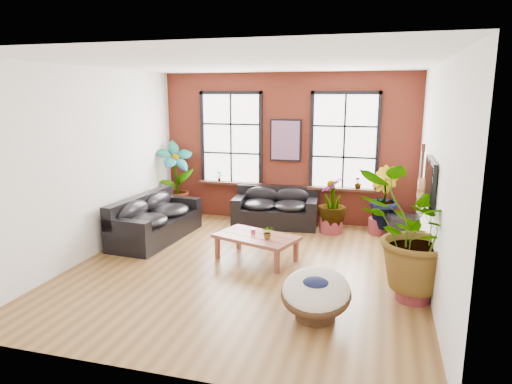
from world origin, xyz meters
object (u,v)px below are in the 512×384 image
at_px(sofa_left, 154,220).
at_px(papasan_chair, 316,293).
at_px(coffee_table, 256,238).
at_px(sofa_back, 276,208).

bearing_deg(sofa_left, papasan_chair, -120.26).
xyz_separation_m(sofa_left, coffee_table, (2.42, -0.64, 0.00)).
bearing_deg(sofa_back, sofa_left, -147.60).
relative_size(sofa_left, papasan_chair, 2.40).
relative_size(sofa_back, coffee_table, 1.20).
bearing_deg(sofa_back, papasan_chair, -74.90).
bearing_deg(papasan_chair, coffee_table, 123.90).
bearing_deg(sofa_left, sofa_back, -48.72).
distance_m(sofa_back, coffee_table, 2.36).
xyz_separation_m(sofa_back, papasan_chair, (1.56, -4.30, -0.03)).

